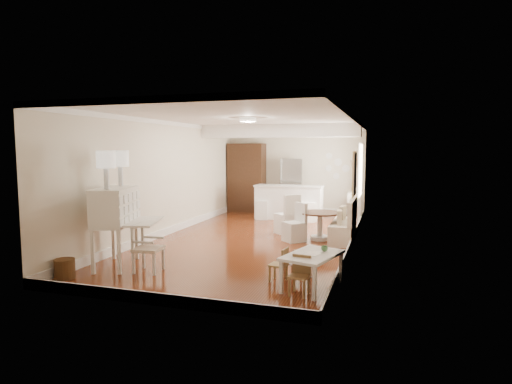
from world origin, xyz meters
The scene contains 20 objects.
room centered at (0.04, 0.32, 1.98)m, with size 9.00×9.04×2.82m.
secretary_bureau centered at (-1.70, -2.96, 0.72)m, with size 1.12×1.14×1.44m, color white.
gustavian_armchair centered at (-0.95, -3.10, 0.42)m, with size 0.48×0.48×0.84m, color beige.
wicker_basket centered at (-2.05, -3.86, 0.16)m, with size 0.33×0.33×0.33m, color brown.
kids_table centered at (1.90, -3.13, 0.27)m, with size 0.64×1.07×0.53m, color white.
kids_chair_a centered at (1.32, -2.95, 0.28)m, with size 0.27×0.27×0.55m, color #9A7A46.
kids_chair_b centered at (1.51, -2.69, 0.25)m, with size 0.24×0.24×0.51m, color #996745.
kids_chair_c centered at (1.78, -3.51, 0.29)m, with size 0.28×0.28×0.58m, color olive.
banquette centered at (1.99, 0.50, 0.49)m, with size 0.52×1.60×0.98m, color silver.
dining_table centered at (1.47, 0.41, 0.33)m, with size 0.96×0.96×0.65m, color #412415.
slip_chair_near centered at (0.93, 0.05, 0.44)m, with size 0.42×0.44×0.88m, color silver.
slip_chair_far centered at (0.57, 0.88, 0.50)m, with size 0.48×0.50×1.00m, color white.
breakfast_counter centered at (0.10, 3.10, 0.52)m, with size 2.05×0.65×1.03m, color white.
bar_stool_left centered at (-0.68, 2.84, 0.45)m, with size 0.36×0.36×0.91m, color silver.
bar_stool_right centered at (0.74, 2.79, 0.46)m, with size 0.37×0.37×0.92m, color white.
pantry_cabinet centered at (-1.60, 4.18, 1.15)m, with size 1.20×0.60×2.30m, color #381E11.
fridge centered at (0.30, 4.15, 0.90)m, with size 0.75×0.65×1.80m, color silver.
sideboard centered at (2.00, 3.54, 0.41)m, with size 0.38×0.86×0.82m, color silver.
pencil_cup centered at (2.05, -2.91, 0.58)m, with size 0.10×0.10×0.08m, color #528C58.
branch_vase centered at (2.04, 3.59, 0.93)m, with size 0.20×0.20×0.21m, color white.
Camera 1 is at (2.97, -9.44, 2.11)m, focal length 30.00 mm.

